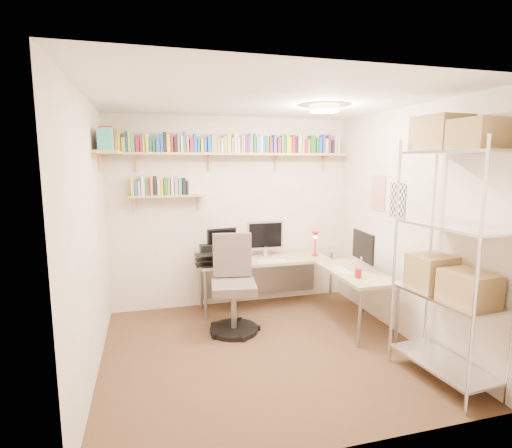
{
  "coord_description": "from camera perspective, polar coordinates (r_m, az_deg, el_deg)",
  "views": [
    {
      "loc": [
        -1.1,
        -3.7,
        1.92
      ],
      "look_at": [
        0.07,
        0.55,
        1.23
      ],
      "focal_mm": 28.0,
      "sensor_mm": 36.0,
      "label": 1
    }
  ],
  "objects": [
    {
      "name": "ground",
      "position": [
        4.31,
        1.13,
        -17.61
      ],
      "size": [
        3.2,
        3.2,
        0.0
      ],
      "primitive_type": "plane",
      "color": "#49321F",
      "rests_on": "ground"
    },
    {
      "name": "wall_shelves",
      "position": [
        5.04,
        -7.79,
        10.03
      ],
      "size": [
        3.12,
        1.09,
        0.8
      ],
      "color": "tan",
      "rests_on": "ground"
    },
    {
      "name": "room_shell",
      "position": [
        3.88,
        1.26,
        3.36
      ],
      "size": [
        3.24,
        3.04,
        2.52
      ],
      "color": "beige",
      "rests_on": "ground"
    },
    {
      "name": "corner_desk",
      "position": [
        5.08,
        3.22,
        -5.58
      ],
      "size": [
        2.04,
        1.69,
        1.15
      ],
      "color": "tan",
      "rests_on": "ground"
    },
    {
      "name": "wire_rack",
      "position": [
        3.71,
        26.25,
        0.73
      ],
      "size": [
        0.52,
        0.95,
        2.31
      ],
      "rotation": [
        0.0,
        0.0,
        0.09
      ],
      "color": "silver",
      "rests_on": "ground"
    },
    {
      "name": "office_chair",
      "position": [
        4.62,
        -3.26,
        -9.53
      ],
      "size": [
        0.58,
        0.59,
        1.1
      ],
      "rotation": [
        0.0,
        0.0,
        -0.14
      ],
      "color": "black",
      "rests_on": "ground"
    }
  ]
}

